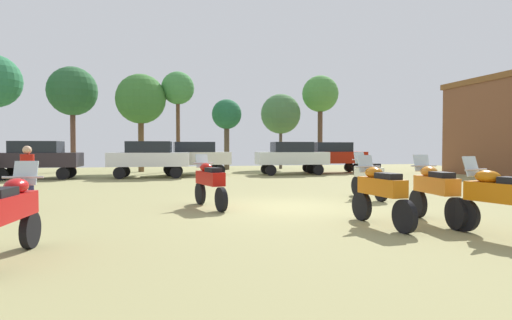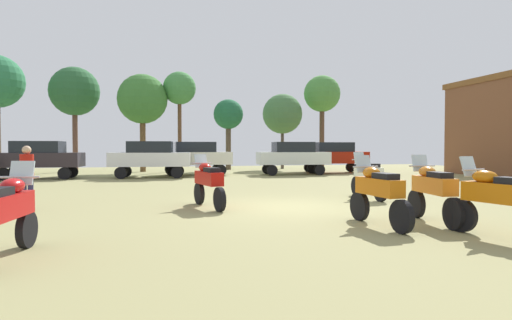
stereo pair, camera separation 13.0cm
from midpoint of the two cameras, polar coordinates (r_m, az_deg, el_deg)
The scene contains 19 objects.
ground_plane at distance 11.75m, azimuth 4.22°, elevation -6.49°, with size 44.00×52.00×0.02m.
motorcycle_1 at distance 7.20m, azimuth -30.66°, elevation -6.13°, with size 0.63×2.19×1.45m.
motorcycle_4 at distance 9.22m, azimuth 16.72°, elevation -4.16°, with size 0.62×2.20×1.50m.
motorcycle_5 at distance 11.64m, azimuth -6.20°, elevation -2.92°, with size 0.77×2.23×1.48m.
motorcycle_6 at distance 10.00m, azimuth 23.35°, elevation -3.77°, with size 0.63×2.19×1.50m.
motorcycle_8 at distance 8.77m, azimuth 30.59°, elevation -4.61°, with size 0.76×2.22×1.50m.
motorcycle_9 at distance 14.10m, azimuth 15.25°, elevation -2.10°, with size 0.62×2.26×1.51m.
car_1 at distance 25.56m, azimuth -8.16°, elevation 0.59°, with size 4.34×1.89×2.00m.
car_2 at distance 27.94m, azimuth 10.63°, elevation 0.67°, with size 4.45×2.20×2.00m.
car_3 at distance 25.67m, azimuth 5.21°, elevation 0.60°, with size 4.40×2.05×2.00m.
car_5 at distance 24.86m, azimuth -27.38°, elevation 0.38°, with size 4.40×2.05×2.00m.
car_6 at distance 23.66m, azimuth -14.03°, elevation 0.46°, with size 4.46×2.23×2.00m.
person_1 at distance 12.64m, azimuth -28.51°, elevation -1.51°, with size 0.38×0.38×1.71m.
tree_1 at distance 31.49m, azimuth -3.68°, elevation 6.05°, with size 2.22×2.22×5.27m.
tree_4 at distance 31.76m, azimuth -23.40°, elevation 8.51°, with size 3.35×3.35×7.22m.
tree_5 at distance 30.14m, azimuth -10.27°, elevation 9.44°, with size 2.29×2.29×6.97m.
tree_6 at distance 33.57m, azimuth 9.11°, elevation 8.75°, with size 2.85×2.85×7.31m.
tree_7 at distance 29.87m, azimuth -15.10°, elevation 7.95°, with size 3.38×3.38×6.67m.
tree_8 at distance 32.87m, azimuth 3.74°, elevation 6.26°, with size 3.10×3.10×5.84m.
Camera 2 is at (-3.42, -11.11, 1.69)m, focal length 29.33 mm.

